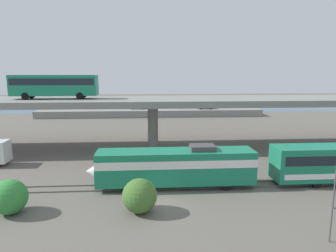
{
  "coord_description": "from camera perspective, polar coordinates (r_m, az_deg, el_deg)",
  "views": [
    {
      "loc": [
        -0.8,
        -24.64,
        11.25
      ],
      "look_at": [
        2.09,
        17.7,
        3.66
      ],
      "focal_mm": 32.64,
      "sensor_mm": 36.0,
      "label": 1
    }
  ],
  "objects": [
    {
      "name": "parked_car_0",
      "position": [
        79.0,
        -5.53,
        3.74
      ],
      "size": [
        4.37,
        1.91,
        1.5
      ],
      "rotation": [
        0.0,
        0.0,
        3.14
      ],
      "color": "#0C4C26",
      "rests_on": "pier_parking_lot"
    },
    {
      "name": "parked_car_6",
      "position": [
        80.53,
        3.37,
        3.89
      ],
      "size": [
        4.05,
        1.92,
        1.5
      ],
      "rotation": [
        0.0,
        0.0,
        3.14
      ],
      "color": "#9E998C",
      "rests_on": "pier_parking_lot"
    },
    {
      "name": "highway_overpass",
      "position": [
        44.88,
        -2.87,
        4.37
      ],
      "size": [
        96.0,
        10.34,
        7.37
      ],
      "color": "gray",
      "rests_on": "ground_plane"
    },
    {
      "name": "parked_car_1",
      "position": [
        82.56,
        9.32,
        3.93
      ],
      "size": [
        4.67,
        1.9,
        1.5
      ],
      "color": "silver",
      "rests_on": "pier_parking_lot"
    },
    {
      "name": "parked_car_3",
      "position": [
        81.2,
        -9.68,
        3.82
      ],
      "size": [
        4.67,
        1.9,
        1.5
      ],
      "color": "#9E998C",
      "rests_on": "pier_parking_lot"
    },
    {
      "name": "train_locomotive",
      "position": [
        30.1,
        -0.01,
        -7.37
      ],
      "size": [
        16.39,
        3.04,
        4.18
      ],
      "rotation": [
        0.0,
        0.0,
        3.14
      ],
      "color": "#197A56",
      "rests_on": "ground_plane"
    },
    {
      "name": "rail_strip_near",
      "position": [
        30.07,
        -2.14,
        -11.71
      ],
      "size": [
        110.0,
        0.12,
        0.12
      ],
      "primitive_type": "cube",
      "color": "#59544C",
      "rests_on": "ground_plane"
    },
    {
      "name": "parked_car_5",
      "position": [
        79.32,
        6.99,
        3.74
      ],
      "size": [
        4.25,
        1.87,
        1.5
      ],
      "color": "#515459",
      "rests_on": "pier_parking_lot"
    },
    {
      "name": "shrub_left",
      "position": [
        27.97,
        -27.49,
        -11.67
      ],
      "size": [
        2.82,
        2.82,
        2.82
      ],
      "primitive_type": "sphere",
      "color": "#308237",
      "rests_on": "ground_plane"
    },
    {
      "name": "harbor_water",
      "position": [
        103.26,
        -3.45,
        3.87
      ],
      "size": [
        140.0,
        36.0,
        0.01
      ],
      "primitive_type": "cube",
      "color": "#385B7A",
      "rests_on": "ground_plane"
    },
    {
      "name": "ground_plane",
      "position": [
        27.1,
        -1.92,
        -14.39
      ],
      "size": [
        260.0,
        260.0,
        0.0
      ],
      "primitive_type": "plane",
      "color": "#605B54"
    },
    {
      "name": "parked_car_2",
      "position": [
        84.9,
        12.87,
        3.98
      ],
      "size": [
        4.0,
        1.87,
        1.5
      ],
      "color": "black",
      "rests_on": "pier_parking_lot"
    },
    {
      "name": "transit_bus_on_overpass",
      "position": [
        46.7,
        -20.46,
        7.28
      ],
      "size": [
        12.0,
        2.68,
        3.4
      ],
      "rotation": [
        0.0,
        0.0,
        3.14
      ],
      "color": "#197A56",
      "rests_on": "highway_overpass"
    },
    {
      "name": "shrub_right",
      "position": [
        25.25,
        -5.33,
        -12.85
      ],
      "size": [
        2.81,
        2.81,
        2.81
      ],
      "primitive_type": "sphere",
      "color": "#3F6A2B",
      "rests_on": "ground_plane"
    },
    {
      "name": "parked_car_4",
      "position": [
        82.04,
        -13.12,
        3.76
      ],
      "size": [
        4.63,
        1.95,
        1.5
      ],
      "color": "#0C4C26",
      "rests_on": "pier_parking_lot"
    },
    {
      "name": "pier_parking_lot",
      "position": [
        80.32,
        -3.31,
        2.7
      ],
      "size": [
        56.4,
        10.75,
        1.74
      ],
      "primitive_type": "cube",
      "color": "gray",
      "rests_on": "ground_plane"
    },
    {
      "name": "rail_strip_far",
      "position": [
        31.45,
        -2.23,
        -10.71
      ],
      "size": [
        110.0,
        0.12,
        0.12
      ],
      "primitive_type": "cube",
      "color": "#59544C",
      "rests_on": "ground_plane"
    }
  ]
}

